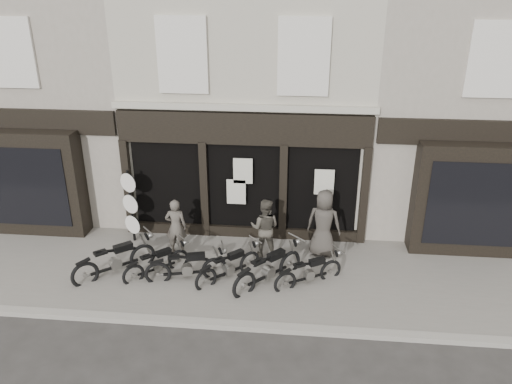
# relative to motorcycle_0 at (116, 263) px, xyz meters

# --- Properties ---
(ground_plane) EXTENTS (90.00, 90.00, 0.00)m
(ground_plane) POSITION_rel_motorcycle_0_xyz_m (3.09, -0.52, -0.43)
(ground_plane) COLOR #2D2B28
(ground_plane) RESTS_ON ground
(pavement) EXTENTS (30.00, 4.20, 0.12)m
(pavement) POSITION_rel_motorcycle_0_xyz_m (3.09, 0.38, -0.37)
(pavement) COLOR slate
(pavement) RESTS_ON ground_plane
(kerb) EXTENTS (30.00, 0.25, 0.13)m
(kerb) POSITION_rel_motorcycle_0_xyz_m (3.09, -1.77, -0.37)
(kerb) COLOR gray
(kerb) RESTS_ON ground_plane
(central_building) EXTENTS (7.30, 6.22, 8.34)m
(central_building) POSITION_rel_motorcycle_0_xyz_m (3.09, 5.43, 3.65)
(central_building) COLOR #A9A291
(central_building) RESTS_ON ground
(neighbour_left) EXTENTS (5.60, 6.73, 8.34)m
(neighbour_left) POSITION_rel_motorcycle_0_xyz_m (-3.26, 5.38, 3.61)
(neighbour_left) COLOR gray
(neighbour_left) RESTS_ON ground
(neighbour_right) EXTENTS (5.60, 6.73, 8.34)m
(neighbour_right) POSITION_rel_motorcycle_0_xyz_m (9.44, 5.38, 3.61)
(neighbour_right) COLOR gray
(neighbour_right) RESTS_ON ground
(motorcycle_0) EXTENTS (1.88, 1.71, 1.09)m
(motorcycle_0) POSITION_rel_motorcycle_0_xyz_m (0.00, 0.00, 0.00)
(motorcycle_0) COLOR black
(motorcycle_0) RESTS_ON ground
(motorcycle_1) EXTENTS (1.55, 1.41, 0.90)m
(motorcycle_1) POSITION_rel_motorcycle_0_xyz_m (1.08, 0.11, -0.08)
(motorcycle_1) COLOR black
(motorcycle_1) RESTS_ON ground
(motorcycle_2) EXTENTS (2.09, 0.83, 1.02)m
(motorcycle_2) POSITION_rel_motorcycle_0_xyz_m (1.93, -0.07, -0.03)
(motorcycle_2) COLOR black
(motorcycle_2) RESTS_ON ground
(motorcycle_3) EXTENTS (1.61, 1.55, 0.96)m
(motorcycle_3) POSITION_rel_motorcycle_0_xyz_m (2.98, 0.10, -0.05)
(motorcycle_3) COLOR black
(motorcycle_3) RESTS_ON ground
(motorcycle_4) EXTENTS (1.76, 1.83, 1.09)m
(motorcycle_4) POSITION_rel_motorcycle_0_xyz_m (4.02, -0.02, -0.00)
(motorcycle_4) COLOR black
(motorcycle_4) RESTS_ON ground
(motorcycle_5) EXTENTS (1.76, 1.21, 0.93)m
(motorcycle_5) POSITION_rel_motorcycle_0_xyz_m (5.04, 0.04, -0.06)
(motorcycle_5) COLOR black
(motorcycle_5) RESTS_ON ground
(man_left) EXTENTS (0.61, 0.42, 1.63)m
(man_left) POSITION_rel_motorcycle_0_xyz_m (1.34, 1.23, 0.50)
(man_left) COLOR #4C463F
(man_left) RESTS_ON pavement
(man_centre) EXTENTS (0.89, 0.73, 1.69)m
(man_centre) POSITION_rel_motorcycle_0_xyz_m (3.80, 1.34, 0.53)
(man_centre) COLOR #464139
(man_centre) RESTS_ON pavement
(man_right) EXTENTS (1.05, 0.80, 1.93)m
(man_right) POSITION_rel_motorcycle_0_xyz_m (5.41, 1.54, 0.65)
(man_right) COLOR #3B3631
(man_right) RESTS_ON pavement
(advert_sign_post) EXTENTS (0.53, 0.37, 2.33)m
(advert_sign_post) POSITION_rel_motorcycle_0_xyz_m (-0.11, 1.77, 0.70)
(advert_sign_post) COLOR black
(advert_sign_post) RESTS_ON ground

